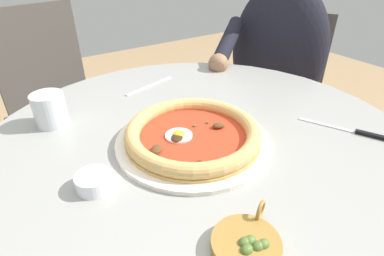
# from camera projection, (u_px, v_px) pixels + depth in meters

# --- Properties ---
(dining_table) EXTENTS (0.99, 0.99, 0.74)m
(dining_table) POSITION_uv_depth(u_px,v_px,m) (200.00, 188.00, 0.78)
(dining_table) COLOR #999993
(dining_table) RESTS_ON ground
(pizza_on_plate) EXTENTS (0.34, 0.34, 0.04)m
(pizza_on_plate) POSITION_uv_depth(u_px,v_px,m) (193.00, 135.00, 0.66)
(pizza_on_plate) COLOR white
(pizza_on_plate) RESTS_ON dining_table
(water_glass) EXTENTS (0.08, 0.08, 0.08)m
(water_glass) POSITION_uv_depth(u_px,v_px,m) (50.00, 111.00, 0.72)
(water_glass) COLOR silver
(water_glass) RESTS_ON dining_table
(steak_knife) EXTENTS (0.10, 0.19, 0.01)m
(steak_knife) POSITION_uv_depth(u_px,v_px,m) (359.00, 132.00, 0.70)
(steak_knife) COLOR silver
(steak_knife) RESTS_ON dining_table
(ramekin_capers) EXTENTS (0.07, 0.07, 0.03)m
(ramekin_capers) POSITION_uv_depth(u_px,v_px,m) (94.00, 181.00, 0.54)
(ramekin_capers) COLOR white
(ramekin_capers) RESTS_ON dining_table
(olive_pan) EXTENTS (0.12, 0.10, 0.04)m
(olive_pan) POSITION_uv_depth(u_px,v_px,m) (247.00, 244.00, 0.43)
(olive_pan) COLOR olive
(olive_pan) RESTS_ON dining_table
(fork_utensil) EXTENTS (0.18, 0.06, 0.00)m
(fork_utensil) POSITION_uv_depth(u_px,v_px,m) (150.00, 86.00, 0.93)
(fork_utensil) COLOR #BCBCC1
(fork_utensil) RESTS_ON dining_table
(diner_person) EXTENTS (0.58, 0.44, 1.18)m
(diner_person) POSITION_uv_depth(u_px,v_px,m) (271.00, 96.00, 1.35)
(diner_person) COLOR #282833
(diner_person) RESTS_ON ground
(cafe_chair_diner) EXTENTS (0.55, 0.55, 0.85)m
(cafe_chair_diner) POSITION_uv_depth(u_px,v_px,m) (278.00, 88.00, 1.46)
(cafe_chair_diner) COLOR #504A45
(cafe_chair_diner) RESTS_ON ground
(cafe_chair_spare_near) EXTENTS (0.48, 0.48, 0.91)m
(cafe_chair_spare_near) POSITION_uv_depth(u_px,v_px,m) (57.00, 96.00, 1.33)
(cafe_chair_spare_near) COLOR #504A45
(cafe_chair_spare_near) RESTS_ON ground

